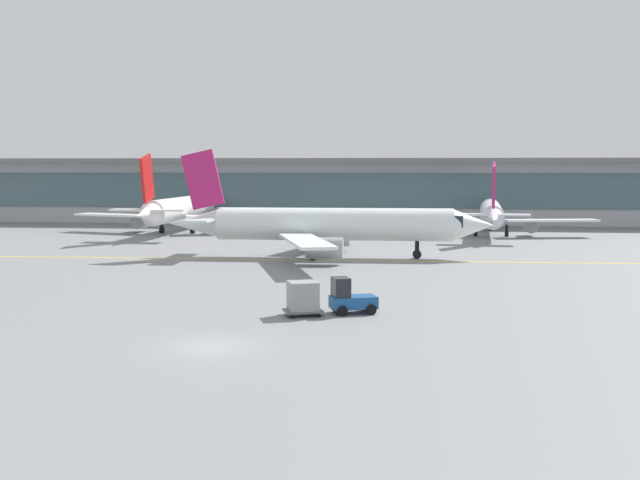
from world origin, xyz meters
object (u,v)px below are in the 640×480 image
baggage_tug (350,298)px  taxiing_regional_jet (330,225)px  gate_airplane_2 (491,214)px  cargo_dolly_lead (303,297)px  gate_airplane_1 (180,209)px

baggage_tug → taxiing_regional_jet: bearing=77.9°
gate_airplane_2 → taxiing_regional_jet: size_ratio=0.90×
taxiing_regional_jet → cargo_dolly_lead: bearing=-88.5°
gate_airplane_1 → baggage_tug: 57.97m
gate_airplane_1 → baggage_tug: size_ratio=10.19×
taxiing_regional_jet → baggage_tug: (3.60, -26.95, -2.11)m
gate_airplane_2 → taxiing_regional_jet: (-17.50, -25.06, 0.32)m
taxiing_regional_jet → baggage_tug: size_ratio=10.33×
gate_airplane_1 → cargo_dolly_lead: bearing=-155.5°
gate_airplane_2 → cargo_dolly_lead: gate_airplane_2 is taller
gate_airplane_1 → gate_airplane_2: gate_airplane_1 is taller
baggage_tug → cargo_dolly_lead: 2.74m
taxiing_regional_jet → gate_airplane_2: bearing=54.4°
taxiing_regional_jet → cargo_dolly_lead: 27.96m
gate_airplane_1 → gate_airplane_2: bearing=-88.8°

